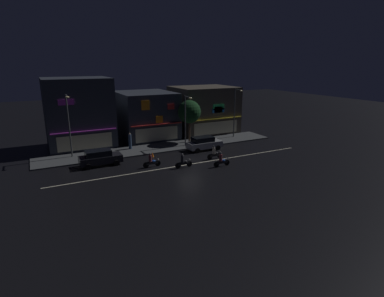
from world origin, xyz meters
name	(u,v)px	position (x,y,z in m)	size (l,w,h in m)	color
ground_plane	(190,164)	(0.00, 0.00, 0.00)	(140.00, 140.00, 0.00)	black
lane_divider_stripe	(190,164)	(0.00, 0.00, 0.01)	(28.75, 0.16, 0.01)	beige
sidewalk_far	(163,147)	(0.00, 7.47, 0.07)	(30.26, 4.33, 0.14)	#424447
storefront_left_block	(203,110)	(9.08, 13.42, 3.44)	(8.95, 7.74, 6.89)	#4C443A
storefront_center_block	(79,113)	(-9.08, 13.04, 4.31)	(7.86, 6.96, 8.63)	#2D333D
storefront_right_block	(146,115)	(0.00, 14.00, 3.21)	(7.32, 8.88, 6.43)	#2D333D
streetlamp_west	(69,121)	(-10.82, 7.99, 4.28)	(0.44, 1.64, 7.00)	#47494C
streetlamp_mid	(186,116)	(2.75, 6.54, 3.93)	(0.44, 1.64, 6.33)	#47494C
streetlamp_east	(235,109)	(11.01, 7.75, 4.16)	(0.44, 1.64, 6.78)	#47494C
pedestrian_on_sidewalk	(130,141)	(-4.01, 8.41, 1.06)	(0.38, 0.38, 1.98)	#334766
street_tree	(189,112)	(4.07, 8.25, 4.16)	(3.03, 3.03, 5.55)	#473323
parked_car_near_kerb	(100,157)	(-8.52, 3.98, 0.87)	(4.30, 1.98, 1.67)	black
parked_car_trailing	(204,143)	(4.04, 4.24, 0.87)	(4.30, 1.98, 1.67)	#9EA0A5
motorcycle_lead	(214,153)	(3.31, 0.49, 0.63)	(1.90, 0.60, 1.52)	black
motorcycle_following	(151,161)	(-3.95, 1.01, 0.63)	(1.90, 0.60, 1.52)	black
motorcycle_opposite_lane	(183,162)	(-1.09, -0.63, 0.63)	(1.90, 0.60, 1.52)	black
motorcycle_trailing_far	(221,161)	(2.60, -2.08, 0.63)	(1.90, 0.60, 1.52)	black
traffic_cone	(152,154)	(-2.61, 4.39, 0.28)	(0.36, 0.36, 0.55)	orange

